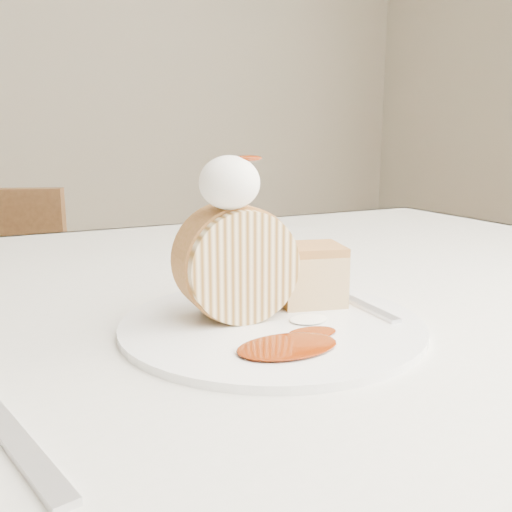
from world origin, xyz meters
name	(u,v)px	position (x,y,z in m)	size (l,w,h in m)	color
table	(172,378)	(0.00, 0.20, 0.66)	(1.40, 0.90, 0.75)	silver
plate	(272,324)	(0.05, 0.07, 0.75)	(0.26, 0.26, 0.01)	white
roulade_slice	(236,263)	(0.03, 0.09, 0.80)	(0.10, 0.10, 0.05)	beige
cake_chunk	(310,278)	(0.10, 0.10, 0.78)	(0.06, 0.05, 0.05)	#B07142
whipped_cream	(229,183)	(0.01, 0.08, 0.87)	(0.05, 0.05, 0.04)	white
caramel_drizzle	(248,151)	(0.03, 0.08, 0.90)	(0.02, 0.02, 0.01)	#6E1F04
caramel_pool	(287,346)	(0.03, 0.00, 0.76)	(0.08, 0.05, 0.00)	#6E1F04
fork	(360,304)	(0.14, 0.07, 0.76)	(0.02, 0.15, 0.00)	silver
spoon	(16,441)	(-0.16, -0.04, 0.75)	(0.03, 0.18, 0.00)	silver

